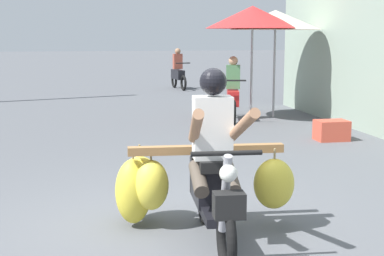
# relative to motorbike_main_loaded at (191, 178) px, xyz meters

# --- Properties ---
(ground_plane) EXTENTS (120.00, 120.00, 0.00)m
(ground_plane) POSITION_rel_motorbike_main_loaded_xyz_m (-0.17, 0.04, -0.53)
(ground_plane) COLOR #56595E
(motorbike_main_loaded) EXTENTS (1.76, 1.84, 1.58)m
(motorbike_main_loaded) POSITION_rel_motorbike_main_loaded_xyz_m (0.00, 0.00, 0.00)
(motorbike_main_loaded) COLOR black
(motorbike_main_loaded) RESTS_ON ground
(motorbike_distant_ahead_left) EXTENTS (0.60, 1.60, 1.40)m
(motorbike_distant_ahead_left) POSITION_rel_motorbike_main_loaded_xyz_m (2.28, 6.87, 0.04)
(motorbike_distant_ahead_left) COLOR black
(motorbike_distant_ahead_left) RESTS_ON ground
(motorbike_distant_ahead_right) EXTENTS (0.50, 1.62, 1.40)m
(motorbike_distant_ahead_right) POSITION_rel_motorbike_main_loaded_xyz_m (2.33, 14.18, 0.04)
(motorbike_distant_ahead_right) COLOR black
(motorbike_distant_ahead_right) RESTS_ON ground
(market_umbrella_near_shop) EXTENTS (2.02, 2.02, 2.40)m
(market_umbrella_near_shop) POSITION_rel_motorbike_main_loaded_xyz_m (3.30, 7.08, 1.65)
(market_umbrella_near_shop) COLOR #99999E
(market_umbrella_near_shop) RESTS_ON ground
(market_umbrella_further_along) EXTENTS (2.06, 2.06, 2.48)m
(market_umbrella_further_along) POSITION_rel_motorbike_main_loaded_xyz_m (2.70, 6.88, 1.70)
(market_umbrella_further_along) COLOR #99999E
(market_umbrella_further_along) RESTS_ON ground
(produce_crate) EXTENTS (0.56, 0.40, 0.36)m
(produce_crate) POSITION_rel_motorbike_main_loaded_xyz_m (3.37, 4.18, -0.35)
(produce_crate) COLOR #CC4C38
(produce_crate) RESTS_ON ground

